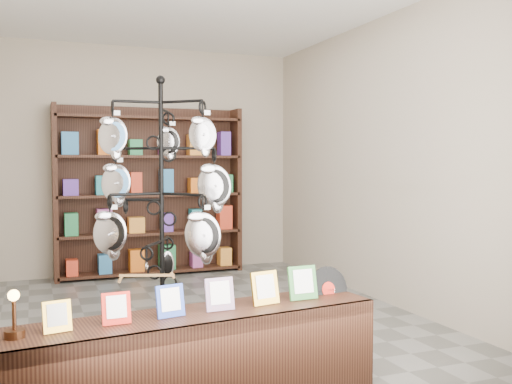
# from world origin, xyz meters

# --- Properties ---
(ground) EXTENTS (5.00, 5.00, 0.00)m
(ground) POSITION_xyz_m (0.00, 0.00, 0.00)
(ground) COLOR slate
(ground) RESTS_ON ground
(room_envelope) EXTENTS (5.00, 5.00, 5.00)m
(room_envelope) POSITION_xyz_m (0.00, 0.00, 1.85)
(room_envelope) COLOR #AA9A89
(room_envelope) RESTS_ON ground
(display_tree) EXTENTS (1.17, 1.17, 2.13)m
(display_tree) POSITION_xyz_m (-0.52, -0.83, 1.23)
(display_tree) COLOR black
(display_tree) RESTS_ON ground
(front_shelf) EXTENTS (2.36, 0.73, 0.82)m
(front_shelf) POSITION_xyz_m (-0.55, -1.88, 0.29)
(front_shelf) COLOR black
(front_shelf) RESTS_ON ground
(back_shelving) EXTENTS (2.42, 0.36, 2.20)m
(back_shelving) POSITION_xyz_m (0.00, 2.30, 1.03)
(back_shelving) COLOR black
(back_shelving) RESTS_ON ground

